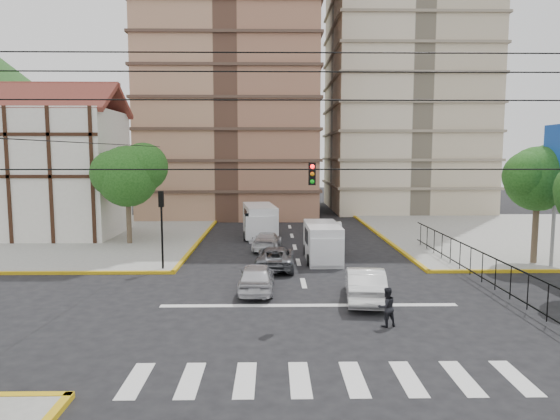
{
  "coord_description": "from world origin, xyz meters",
  "views": [
    {
      "loc": [
        -1.6,
        -19.99,
        6.58
      ],
      "look_at": [
        -1.24,
        3.08,
        4.0
      ],
      "focal_mm": 32.0,
      "sensor_mm": 36.0,
      "label": 1
    }
  ],
  "objects_px": {
    "van_right_lane": "(323,243)",
    "car_silver_front_left": "(256,277)",
    "van_left_lane": "(260,222)",
    "pedestrian_crosswalk": "(387,307)",
    "car_white_front_right": "(365,284)",
    "traffic_light_nw": "(162,217)"
  },
  "relations": [
    {
      "from": "van_right_lane",
      "to": "car_silver_front_left",
      "type": "bearing_deg",
      "value": -120.38
    },
    {
      "from": "van_left_lane",
      "to": "pedestrian_crosswalk",
      "type": "distance_m",
      "value": 21.35
    },
    {
      "from": "van_left_lane",
      "to": "car_silver_front_left",
      "type": "relative_size",
      "value": 1.43
    },
    {
      "from": "pedestrian_crosswalk",
      "to": "car_white_front_right",
      "type": "bearing_deg",
      "value": -106.32
    },
    {
      "from": "car_silver_front_left",
      "to": "car_white_front_right",
      "type": "xyz_separation_m",
      "value": [
        4.94,
        -1.58,
        0.06
      ]
    },
    {
      "from": "car_white_front_right",
      "to": "pedestrian_crosswalk",
      "type": "height_order",
      "value": "car_white_front_right"
    },
    {
      "from": "traffic_light_nw",
      "to": "pedestrian_crosswalk",
      "type": "xyz_separation_m",
      "value": [
        10.58,
        -9.3,
        -2.35
      ]
    },
    {
      "from": "traffic_light_nw",
      "to": "van_right_lane",
      "type": "relative_size",
      "value": 0.86
    },
    {
      "from": "car_silver_front_left",
      "to": "van_right_lane",
      "type": "bearing_deg",
      "value": -118.53
    },
    {
      "from": "traffic_light_nw",
      "to": "car_white_front_right",
      "type": "distance_m",
      "value": 12.17
    },
    {
      "from": "car_white_front_right",
      "to": "car_silver_front_left",
      "type": "bearing_deg",
      "value": -11.12
    },
    {
      "from": "car_white_front_right",
      "to": "van_left_lane",
      "type": "bearing_deg",
      "value": -66.74
    },
    {
      "from": "van_left_lane",
      "to": "pedestrian_crosswalk",
      "type": "bearing_deg",
      "value": -83.25
    },
    {
      "from": "van_right_lane",
      "to": "traffic_light_nw",
      "type": "bearing_deg",
      "value": -165.74
    },
    {
      "from": "traffic_light_nw",
      "to": "van_right_lane",
      "type": "height_order",
      "value": "traffic_light_nw"
    },
    {
      "from": "van_right_lane",
      "to": "car_silver_front_left",
      "type": "height_order",
      "value": "van_right_lane"
    },
    {
      "from": "traffic_light_nw",
      "to": "van_right_lane",
      "type": "bearing_deg",
      "value": 15.05
    },
    {
      "from": "car_white_front_right",
      "to": "pedestrian_crosswalk",
      "type": "xyz_separation_m",
      "value": [
        0.2,
        -3.39,
        -0.01
      ]
    },
    {
      "from": "van_right_lane",
      "to": "van_left_lane",
      "type": "xyz_separation_m",
      "value": [
        -4.12,
        8.85,
        0.14
      ]
    },
    {
      "from": "van_right_lane",
      "to": "car_white_front_right",
      "type": "relative_size",
      "value": 1.09
    },
    {
      "from": "van_right_lane",
      "to": "van_left_lane",
      "type": "relative_size",
      "value": 0.85
    },
    {
      "from": "car_white_front_right",
      "to": "pedestrian_crosswalk",
      "type": "relative_size",
      "value": 3.06
    }
  ]
}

